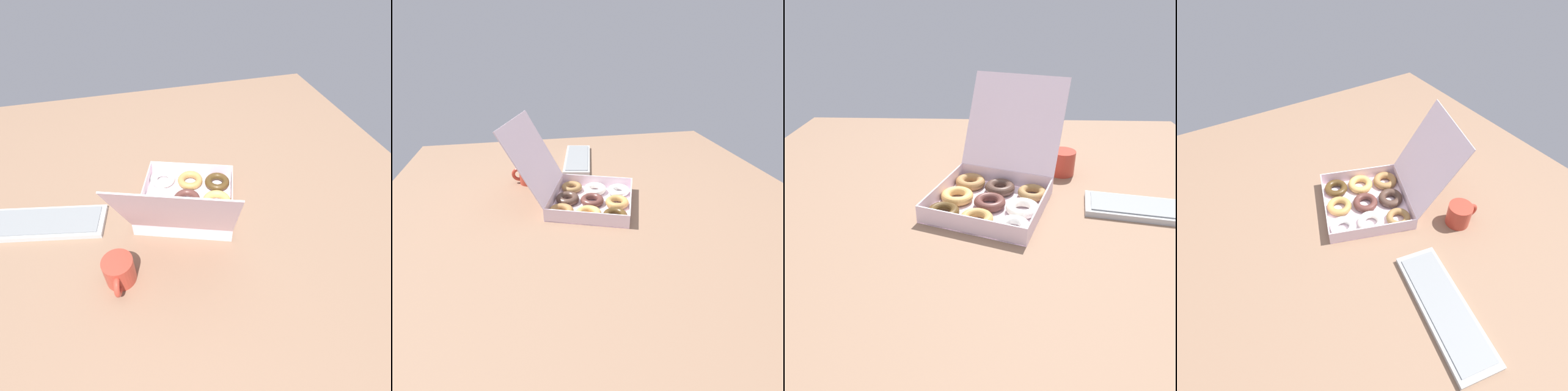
{
  "view_description": "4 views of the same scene",
  "coord_description": "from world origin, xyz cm",
  "views": [
    {
      "loc": [
        16.88,
        75.74,
        78.49
      ],
      "look_at": [
        -1.83,
        2.17,
        3.53
      ],
      "focal_mm": 28.0,
      "sensor_mm": 36.0,
      "label": 1
    },
    {
      "loc": [
        -104.85,
        23.19,
        62.25
      ],
      "look_at": [
        2.42,
        3.07,
        3.37
      ],
      "focal_mm": 28.0,
      "sensor_mm": 36.0,
      "label": 2
    },
    {
      "loc": [
        2.0,
        -97.26,
        57.23
      ],
      "look_at": [
        -1.61,
        0.03,
        4.75
      ],
      "focal_mm": 35.0,
      "sensor_mm": 36.0,
      "label": 3
    },
    {
      "loc": [
        72.39,
        -38.65,
        87.43
      ],
      "look_at": [
        2.77,
        3.79,
        5.74
      ],
      "focal_mm": 28.0,
      "sensor_mm": 36.0,
      "label": 4
    }
  ],
  "objects": [
    {
      "name": "ground_plane",
      "position": [
        0.0,
        0.0,
        -1.0
      ],
      "size": [
        180.0,
        180.0,
        2.0
      ],
      "primitive_type": "cube",
      "color": "#81614B"
    },
    {
      "name": "donut_box",
      "position": [
        1.75,
        4.57,
        3.83
      ],
      "size": [
        45.01,
        54.21,
        33.47
      ],
      "color": "white",
      "rests_on": "ground_plane"
    },
    {
      "name": "keyboard",
      "position": [
        49.33,
        0.36,
        1.06
      ],
      "size": [
        41.36,
        20.48,
        2.2
      ],
      "color": "#B8BDC0",
      "rests_on": "ground_plane"
    },
    {
      "name": "coffee_mug",
      "position": [
        26.23,
        26.73,
        4.38
      ],
      "size": [
        8.65,
        12.16,
        8.54
      ],
      "color": "#B13929",
      "rests_on": "ground_plane"
    }
  ]
}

